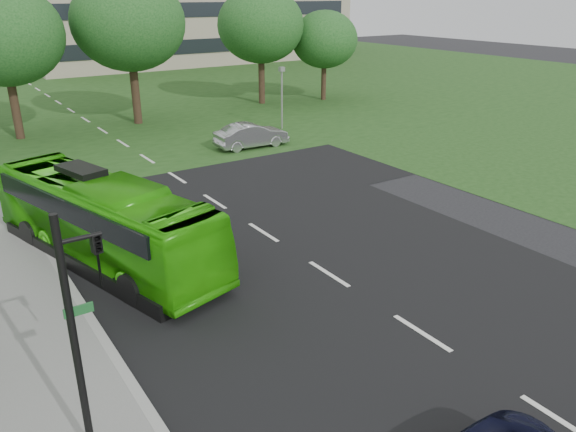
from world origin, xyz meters
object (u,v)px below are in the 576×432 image
(tree_park_b, at_px, (2,35))
(tree_park_c, at_px, (128,22))
(traffic_light, at_px, (81,323))
(camera_pole, at_px, (282,89))
(tree_park_d, at_px, (261,26))
(bus, at_px, (103,220))
(sedan, at_px, (251,135))
(tree_park_e, at_px, (325,40))

(tree_park_b, xyz_separation_m, tree_park_c, (7.52, 0.15, 0.46))
(tree_park_b, bearing_deg, traffic_light, -96.98)
(tree_park_b, xyz_separation_m, traffic_light, (-3.45, -28.15, -3.12))
(tree_park_c, height_order, camera_pole, tree_park_c)
(tree_park_d, distance_m, camera_pole, 9.81)
(tree_park_c, distance_m, bus, 22.07)
(traffic_light, bearing_deg, tree_park_b, 71.88)
(sedan, bearing_deg, tree_park_c, 20.55)
(tree_park_b, height_order, bus, tree_park_b)
(tree_park_d, distance_m, tree_park_e, 5.44)
(tree_park_c, xyz_separation_m, tree_park_d, (10.90, 1.64, -0.58))
(bus, height_order, traffic_light, traffic_light)
(bus, distance_m, camera_pole, 20.27)
(tree_park_d, distance_m, bus, 29.10)
(traffic_light, height_order, camera_pole, traffic_light)
(bus, bearing_deg, tree_park_d, 32.96)
(tree_park_c, xyz_separation_m, sedan, (3.23, -9.82, -5.84))
(tree_park_e, height_order, bus, tree_park_e)
(tree_park_c, distance_m, tree_park_d, 11.04)
(tree_park_e, height_order, sedan, tree_park_e)
(tree_park_c, bearing_deg, sedan, -71.80)
(bus, xyz_separation_m, camera_pole, (15.50, 13.01, 1.14))
(tree_park_b, height_order, camera_pole, tree_park_b)
(traffic_light, distance_m, camera_pole, 28.20)
(tree_park_d, height_order, bus, tree_park_d)
(tree_park_b, height_order, sedan, tree_park_b)
(tree_park_c, bearing_deg, tree_park_b, -178.83)
(tree_park_c, height_order, bus, tree_park_c)
(sedan, bearing_deg, tree_park_e, -49.51)
(bus, distance_m, traffic_light, 9.05)
(tree_park_d, height_order, traffic_light, tree_park_d)
(tree_park_d, relative_size, camera_pole, 2.22)
(tree_park_b, distance_m, bus, 20.24)
(tree_park_d, bearing_deg, tree_park_e, -15.34)
(tree_park_e, xyz_separation_m, sedan, (-12.80, -10.05, -4.11))
(traffic_light, bearing_deg, sedan, 41.34)
(tree_park_e, bearing_deg, sedan, -141.86)
(tree_park_b, bearing_deg, bus, -92.01)
(bus, xyz_separation_m, traffic_light, (-2.76, -8.47, 1.56))
(bus, bearing_deg, tree_park_b, 72.62)
(bus, height_order, camera_pole, camera_pole)
(tree_park_c, height_order, tree_park_d, tree_park_c)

